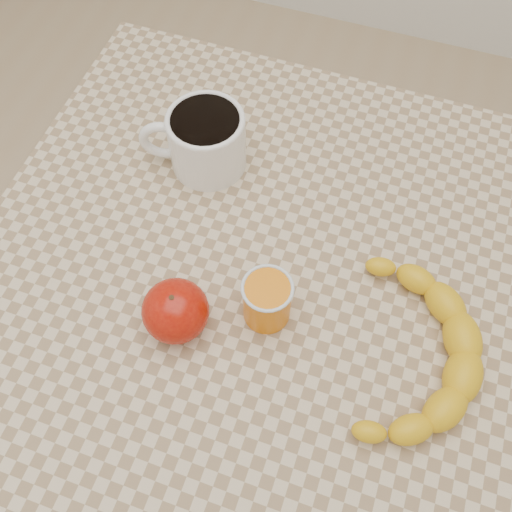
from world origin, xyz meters
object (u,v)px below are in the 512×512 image
(banana, at_px, (412,353))
(orange_juice_glass, at_px, (267,300))
(apple, at_px, (176,311))
(table, at_px, (256,290))
(coffee_mug, at_px, (205,139))

(banana, bearing_deg, orange_juice_glass, 179.89)
(apple, bearing_deg, table, 60.84)
(coffee_mug, relative_size, apple, 1.63)
(table, relative_size, orange_juice_glass, 10.31)
(apple, relative_size, banana, 0.35)
(banana, bearing_deg, table, 163.72)
(coffee_mug, relative_size, orange_juice_glass, 2.22)
(coffee_mug, bearing_deg, banana, -30.81)
(table, bearing_deg, coffee_mug, 131.93)
(table, bearing_deg, orange_juice_glass, -60.48)
(apple, height_order, banana, apple)
(table, xyz_separation_m, orange_juice_glass, (0.04, -0.07, 0.13))
(table, distance_m, coffee_mug, 0.24)
(apple, bearing_deg, banana, 9.49)
(table, height_order, orange_juice_glass, orange_juice_glass)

